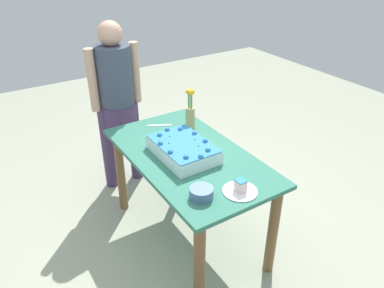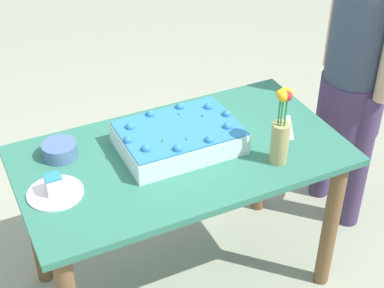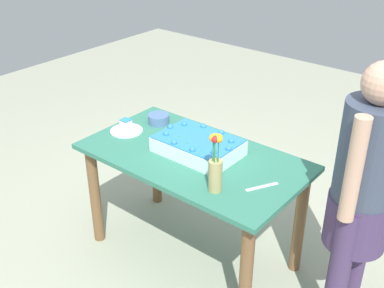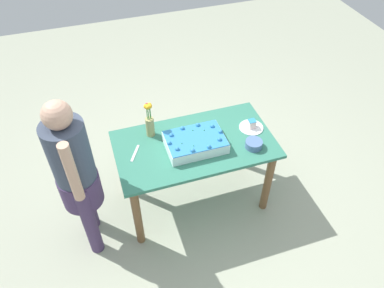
{
  "view_description": "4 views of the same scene",
  "coord_description": "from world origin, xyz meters",
  "px_view_note": "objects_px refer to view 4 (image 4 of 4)",
  "views": [
    {
      "loc": [
        -1.88,
        1.16,
        2.08
      ],
      "look_at": [
        0.03,
        -0.05,
        0.8
      ],
      "focal_mm": 35.0,
      "sensor_mm": 36.0,
      "label": 1
    },
    {
      "loc": [
        -0.8,
        -1.75,
        2.15
      ],
      "look_at": [
        0.06,
        0.02,
        0.75
      ],
      "focal_mm": 55.0,
      "sensor_mm": 36.0,
      "label": 2
    },
    {
      "loc": [
        1.54,
        -1.91,
        2.14
      ],
      "look_at": [
        -0.01,
        0.0,
        0.81
      ],
      "focal_mm": 45.0,
      "sensor_mm": 36.0,
      "label": 3
    },
    {
      "loc": [
        0.71,
        2.12,
        2.91
      ],
      "look_at": [
        0.05,
        0.07,
        0.82
      ],
      "focal_mm": 35.0,
      "sensor_mm": 36.0,
      "label": 4
    }
  ],
  "objects_px": {
    "sheet_cake": "(195,142)",
    "flower_vase": "(150,121)",
    "serving_plate_with_slice": "(251,126)",
    "fruit_bowl": "(254,144)",
    "person_standing": "(75,171)",
    "cake_knife": "(135,153)"
  },
  "relations": [
    {
      "from": "cake_knife",
      "to": "flower_vase",
      "type": "bearing_deg",
      "value": 164.72
    },
    {
      "from": "serving_plate_with_slice",
      "to": "flower_vase",
      "type": "xyz_separation_m",
      "value": [
        0.85,
        -0.19,
        0.13
      ]
    },
    {
      "from": "sheet_cake",
      "to": "person_standing",
      "type": "height_order",
      "value": "person_standing"
    },
    {
      "from": "sheet_cake",
      "to": "flower_vase",
      "type": "xyz_separation_m",
      "value": [
        0.31,
        -0.25,
        0.1
      ]
    },
    {
      "from": "flower_vase",
      "to": "person_standing",
      "type": "relative_size",
      "value": 0.22
    },
    {
      "from": "serving_plate_with_slice",
      "to": "person_standing",
      "type": "bearing_deg",
      "value": 5.8
    },
    {
      "from": "fruit_bowl",
      "to": "person_standing",
      "type": "xyz_separation_m",
      "value": [
        1.41,
        -0.07,
        0.08
      ]
    },
    {
      "from": "flower_vase",
      "to": "person_standing",
      "type": "distance_m",
      "value": 0.73
    },
    {
      "from": "sheet_cake",
      "to": "serving_plate_with_slice",
      "type": "bearing_deg",
      "value": -172.68
    },
    {
      "from": "serving_plate_with_slice",
      "to": "fruit_bowl",
      "type": "xyz_separation_m",
      "value": [
        0.08,
        0.22,
        0.01
      ]
    },
    {
      "from": "cake_knife",
      "to": "flower_vase",
      "type": "relative_size",
      "value": 0.58
    },
    {
      "from": "sheet_cake",
      "to": "flower_vase",
      "type": "distance_m",
      "value": 0.42
    },
    {
      "from": "sheet_cake",
      "to": "person_standing",
      "type": "distance_m",
      "value": 0.96
    },
    {
      "from": "flower_vase",
      "to": "person_standing",
      "type": "xyz_separation_m",
      "value": [
        0.64,
        0.34,
        -0.04
      ]
    },
    {
      "from": "cake_knife",
      "to": "person_standing",
      "type": "xyz_separation_m",
      "value": [
        0.47,
        0.16,
        0.11
      ]
    },
    {
      "from": "sheet_cake",
      "to": "cake_knife",
      "type": "xyz_separation_m",
      "value": [
        0.49,
        -0.08,
        -0.05
      ]
    },
    {
      "from": "cake_knife",
      "to": "sheet_cake",
      "type": "bearing_deg",
      "value": 110.16
    },
    {
      "from": "sheet_cake",
      "to": "person_standing",
      "type": "relative_size",
      "value": 0.32
    },
    {
      "from": "serving_plate_with_slice",
      "to": "fruit_bowl",
      "type": "bearing_deg",
      "value": 69.91
    },
    {
      "from": "sheet_cake",
      "to": "person_standing",
      "type": "xyz_separation_m",
      "value": [
        0.95,
        0.08,
        0.06
      ]
    },
    {
      "from": "flower_vase",
      "to": "fruit_bowl",
      "type": "height_order",
      "value": "flower_vase"
    },
    {
      "from": "sheet_cake",
      "to": "cake_knife",
      "type": "height_order",
      "value": "sheet_cake"
    }
  ]
}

